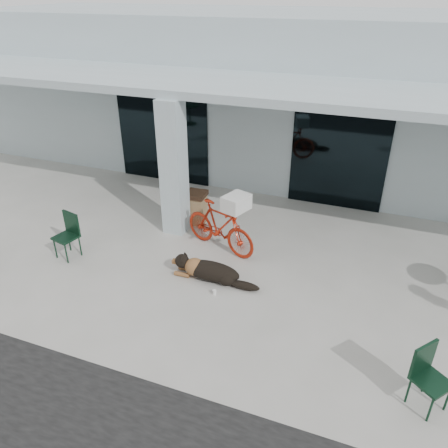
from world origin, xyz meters
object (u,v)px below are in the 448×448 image
at_px(trash_receptacle, 196,208).
at_px(bicycle, 220,227).
at_px(dog, 211,270).
at_px(cafe_chair_far_a, 432,381).
at_px(cafe_chair_near, 66,237).

bearing_deg(trash_receptacle, bicycle, -43.88).
height_order(dog, cafe_chair_far_a, cafe_chair_far_a).
height_order(cafe_chair_near, cafe_chair_far_a, cafe_chair_near).
height_order(bicycle, dog, bicycle).
bearing_deg(trash_receptacle, dog, -59.37).
relative_size(bicycle, cafe_chair_near, 1.87).
bearing_deg(bicycle, cafe_chair_far_a, -104.68).
xyz_separation_m(bicycle, cafe_chair_far_a, (4.19, -2.86, -0.07)).
bearing_deg(dog, cafe_chair_near, -176.34).
bearing_deg(cafe_chair_near, trash_receptacle, 64.00).
distance_m(bicycle, dog, 1.23).
relative_size(dog, cafe_chair_far_a, 1.40).
bearing_deg(cafe_chair_near, cafe_chair_far_a, 2.14).
bearing_deg(dog, cafe_chair_far_a, -25.18).
bearing_deg(cafe_chair_far_a, dog, 105.92).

